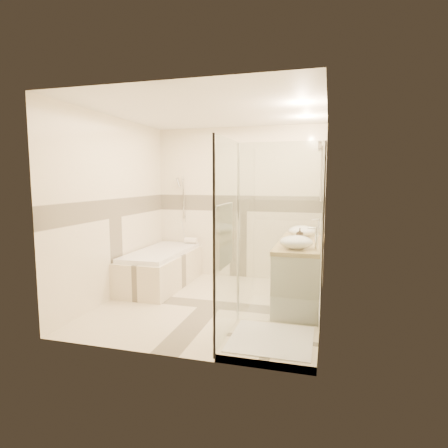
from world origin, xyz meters
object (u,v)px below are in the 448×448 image
(bathtub, at_px, (161,266))
(shower_enclosure, at_px, (261,294))
(amenity_bottle_b, at_px, (300,236))
(vanity, at_px, (300,273))
(amenity_bottle_a, at_px, (300,235))
(vessel_sink_far, at_px, (296,242))
(vessel_sink_near, at_px, (302,231))

(bathtub, bearing_deg, shower_enclosure, -41.10)
(amenity_bottle_b, bearing_deg, bathtub, 170.80)
(vanity, relative_size, amenity_bottle_a, 9.38)
(bathtub, xyz_separation_m, vessel_sink_far, (2.13, -0.87, 0.62))
(amenity_bottle_a, bearing_deg, vessel_sink_far, -90.00)
(bathtub, relative_size, shower_enclosure, 0.83)
(shower_enclosure, relative_size, vessel_sink_far, 5.31)
(amenity_bottle_b, bearing_deg, vessel_sink_far, -90.00)
(vanity, bearing_deg, amenity_bottle_a, 135.19)
(amenity_bottle_a, distance_m, amenity_bottle_b, 0.02)
(vessel_sink_near, distance_m, amenity_bottle_a, 0.42)
(amenity_bottle_b, bearing_deg, amenity_bottle_a, 90.00)
(bathtub, bearing_deg, amenity_bottle_b, -9.20)
(shower_enclosure, bearing_deg, amenity_bottle_b, 77.93)
(vessel_sink_far, xyz_separation_m, amenity_bottle_b, (0.00, 0.53, -0.01))
(shower_enclosure, relative_size, vessel_sink_near, 5.33)
(vessel_sink_far, distance_m, amenity_bottle_a, 0.54)
(vessel_sink_near, xyz_separation_m, amenity_bottle_a, (0.00, -0.42, 0.01))
(shower_enclosure, xyz_separation_m, vessel_sink_near, (0.27, 1.71, 0.42))
(shower_enclosure, height_order, vessel_sink_near, shower_enclosure)
(amenity_bottle_a, height_order, amenity_bottle_b, amenity_bottle_a)
(vessel_sink_far, relative_size, amenity_bottle_a, 2.23)
(shower_enclosure, height_order, amenity_bottle_b, shower_enclosure)
(vessel_sink_near, bearing_deg, vessel_sink_far, -90.00)
(vanity, bearing_deg, vessel_sink_near, 92.60)
(shower_enclosure, bearing_deg, vessel_sink_near, 80.94)
(vessel_sink_far, bearing_deg, vanity, 87.82)
(vessel_sink_far, distance_m, amenity_bottle_b, 0.53)
(vanity, xyz_separation_m, amenity_bottle_a, (-0.02, 0.02, 0.51))
(vessel_sink_near, distance_m, amenity_bottle_b, 0.43)
(vessel_sink_far, height_order, amenity_bottle_a, amenity_bottle_a)
(vanity, xyz_separation_m, amenity_bottle_b, (-0.02, 0.01, 0.49))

